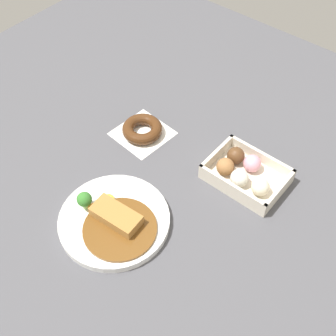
{
  "coord_description": "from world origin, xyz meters",
  "views": [
    {
      "loc": [
        0.43,
        -0.42,
        0.81
      ],
      "look_at": [
        0.01,
        0.09,
        0.03
      ],
      "focal_mm": 46.95,
      "sensor_mm": 36.0,
      "label": 1
    }
  ],
  "objects": [
    {
      "name": "ground_plane",
      "position": [
        0.0,
        0.0,
        0.0
      ],
      "size": [
        1.6,
        1.6,
        0.0
      ],
      "primitive_type": "plane",
      "color": "#4C4C51"
    },
    {
      "name": "chocolate_ring_donut",
      "position": [
        -0.13,
        0.15,
        0.02
      ],
      "size": [
        0.14,
        0.14,
        0.03
      ],
      "color": "white",
      "rests_on": "ground_plane"
    },
    {
      "name": "curry_plate",
      "position": [
        0.0,
        -0.09,
        0.01
      ],
      "size": [
        0.24,
        0.24,
        0.06
      ],
      "color": "white",
      "rests_on": "ground_plane"
    },
    {
      "name": "donut_box",
      "position": [
        0.15,
        0.19,
        0.02
      ],
      "size": [
        0.18,
        0.13,
        0.05
      ],
      "color": "beige",
      "rests_on": "ground_plane"
    }
  ]
}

